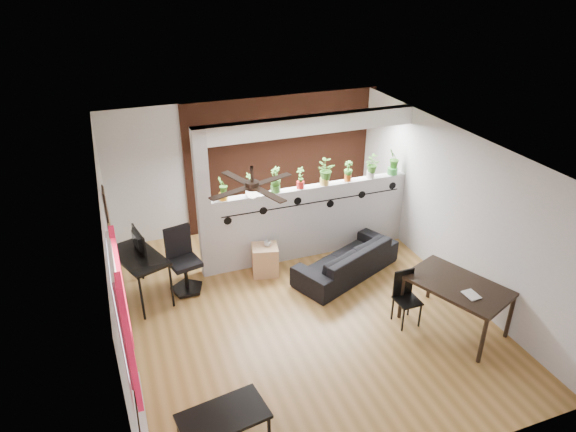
{
  "coord_description": "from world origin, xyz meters",
  "views": [
    {
      "loc": [
        -2.43,
        -5.97,
        4.93
      ],
      "look_at": [
        0.01,
        0.6,
        1.34
      ],
      "focal_mm": 32.0,
      "sensor_mm": 36.0,
      "label": 1
    }
  ],
  "objects_px": {
    "sofa": "(346,260)",
    "ceiling_fan": "(252,188)",
    "potted_plant_0": "(223,188)",
    "coffee_table": "(223,418)",
    "potted_plant_6": "(371,166)",
    "office_chair": "(183,264)",
    "folding_chair": "(405,292)",
    "potted_plant_5": "(348,171)",
    "dining_table": "(457,289)",
    "cube_shelf": "(265,260)",
    "computer_desk": "(138,259)",
    "potted_plant_2": "(275,179)",
    "potted_plant_4": "(325,172)",
    "potted_plant_7": "(393,161)",
    "potted_plant_3": "(300,177)",
    "cup": "(268,244)",
    "potted_plant_1": "(249,184)"
  },
  "relations": [
    {
      "from": "sofa",
      "to": "ceiling_fan",
      "type": "bearing_deg",
      "value": 3.55
    },
    {
      "from": "potted_plant_0",
      "to": "coffee_table",
      "type": "relative_size",
      "value": 0.39
    },
    {
      "from": "potted_plant_6",
      "to": "office_chair",
      "type": "distance_m",
      "value": 3.68
    },
    {
      "from": "sofa",
      "to": "office_chair",
      "type": "distance_m",
      "value": 2.73
    },
    {
      "from": "coffee_table",
      "to": "folding_chair",
      "type": "bearing_deg",
      "value": 21.81
    },
    {
      "from": "ceiling_fan",
      "to": "potted_plant_5",
      "type": "xyz_separation_m",
      "value": [
        2.28,
        1.8,
        -0.77
      ]
    },
    {
      "from": "dining_table",
      "to": "cube_shelf",
      "type": "bearing_deg",
      "value": 132.62
    },
    {
      "from": "sofa",
      "to": "folding_chair",
      "type": "height_order",
      "value": "folding_chair"
    },
    {
      "from": "office_chair",
      "to": "computer_desk",
      "type": "bearing_deg",
      "value": -178.78
    },
    {
      "from": "potted_plant_2",
      "to": "coffee_table",
      "type": "distance_m",
      "value": 4.12
    },
    {
      "from": "cube_shelf",
      "to": "office_chair",
      "type": "bearing_deg",
      "value": -167.63
    },
    {
      "from": "potted_plant_4",
      "to": "potted_plant_7",
      "type": "distance_m",
      "value": 1.35
    },
    {
      "from": "potted_plant_3",
      "to": "ceiling_fan",
      "type": "bearing_deg",
      "value": -127.36
    },
    {
      "from": "coffee_table",
      "to": "potted_plant_7",
      "type": "bearing_deg",
      "value": 40.51
    },
    {
      "from": "cup",
      "to": "folding_chair",
      "type": "relative_size",
      "value": 0.14
    },
    {
      "from": "potted_plant_4",
      "to": "potted_plant_5",
      "type": "height_order",
      "value": "potted_plant_4"
    },
    {
      "from": "potted_plant_3",
      "to": "potted_plant_7",
      "type": "distance_m",
      "value": 1.81
    },
    {
      "from": "potted_plant_5",
      "to": "sofa",
      "type": "height_order",
      "value": "potted_plant_5"
    },
    {
      "from": "potted_plant_7",
      "to": "cube_shelf",
      "type": "height_order",
      "value": "potted_plant_7"
    },
    {
      "from": "potted_plant_5",
      "to": "potted_plant_6",
      "type": "xyz_separation_m",
      "value": [
        0.45,
        0.0,
        0.02
      ]
    },
    {
      "from": "potted_plant_0",
      "to": "potted_plant_1",
      "type": "bearing_deg",
      "value": 0.0
    },
    {
      "from": "cube_shelf",
      "to": "coffee_table",
      "type": "height_order",
      "value": "cube_shelf"
    },
    {
      "from": "potted_plant_5",
      "to": "potted_plant_6",
      "type": "distance_m",
      "value": 0.45
    },
    {
      "from": "potted_plant_5",
      "to": "potted_plant_6",
      "type": "height_order",
      "value": "potted_plant_6"
    },
    {
      "from": "sofa",
      "to": "office_chair",
      "type": "relative_size",
      "value": 1.73
    },
    {
      "from": "potted_plant_0",
      "to": "dining_table",
      "type": "xyz_separation_m",
      "value": [
        2.72,
        -2.66,
        -0.89
      ]
    },
    {
      "from": "potted_plant_5",
      "to": "potted_plant_3",
      "type": "bearing_deg",
      "value": 180.0
    },
    {
      "from": "ceiling_fan",
      "to": "computer_desk",
      "type": "xyz_separation_m",
      "value": [
        -1.45,
        1.46,
        -1.59
      ]
    },
    {
      "from": "potted_plant_3",
      "to": "office_chair",
      "type": "relative_size",
      "value": 0.35
    },
    {
      "from": "potted_plant_2",
      "to": "potted_plant_7",
      "type": "height_order",
      "value": "potted_plant_7"
    },
    {
      "from": "potted_plant_3",
      "to": "cube_shelf",
      "type": "height_order",
      "value": "potted_plant_3"
    },
    {
      "from": "potted_plant_2",
      "to": "dining_table",
      "type": "distance_m",
      "value": 3.35
    },
    {
      "from": "coffee_table",
      "to": "ceiling_fan",
      "type": "bearing_deg",
      "value": 61.8
    },
    {
      "from": "potted_plant_7",
      "to": "cube_shelf",
      "type": "relative_size",
      "value": 0.92
    },
    {
      "from": "cube_shelf",
      "to": "potted_plant_5",
      "type": "bearing_deg",
      "value": 24.45
    },
    {
      "from": "potted_plant_3",
      "to": "sofa",
      "type": "height_order",
      "value": "potted_plant_3"
    },
    {
      "from": "ceiling_fan",
      "to": "dining_table",
      "type": "height_order",
      "value": "ceiling_fan"
    },
    {
      "from": "potted_plant_4",
      "to": "potted_plant_5",
      "type": "distance_m",
      "value": 0.45
    },
    {
      "from": "cup",
      "to": "computer_desk",
      "type": "height_order",
      "value": "computer_desk"
    },
    {
      "from": "potted_plant_5",
      "to": "potted_plant_2",
      "type": "bearing_deg",
      "value": 180.0
    },
    {
      "from": "potted_plant_0",
      "to": "coffee_table",
      "type": "height_order",
      "value": "potted_plant_0"
    },
    {
      "from": "cube_shelf",
      "to": "folding_chair",
      "type": "relative_size",
      "value": 0.63
    },
    {
      "from": "potted_plant_0",
      "to": "dining_table",
      "type": "height_order",
      "value": "potted_plant_0"
    },
    {
      "from": "potted_plant_1",
      "to": "potted_plant_5",
      "type": "height_order",
      "value": "potted_plant_1"
    },
    {
      "from": "office_chair",
      "to": "potted_plant_1",
      "type": "bearing_deg",
      "value": 14.66
    },
    {
      "from": "computer_desk",
      "to": "dining_table",
      "type": "xyz_separation_m",
      "value": [
        4.19,
        -2.32,
        -0.04
      ]
    },
    {
      "from": "potted_plant_0",
      "to": "folding_chair",
      "type": "distance_m",
      "value": 3.29
    },
    {
      "from": "potted_plant_2",
      "to": "potted_plant_6",
      "type": "height_order",
      "value": "potted_plant_2"
    },
    {
      "from": "potted_plant_3",
      "to": "cup",
      "type": "relative_size",
      "value": 3.22
    },
    {
      "from": "office_chair",
      "to": "folding_chair",
      "type": "distance_m",
      "value": 3.51
    }
  ]
}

